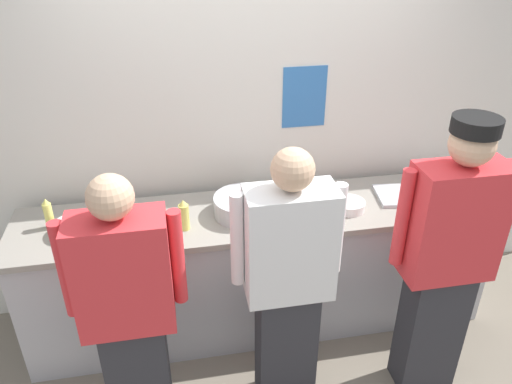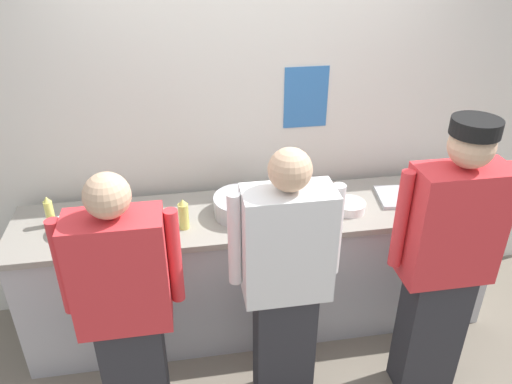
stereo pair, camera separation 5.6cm
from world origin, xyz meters
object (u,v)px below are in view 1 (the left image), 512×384
(plate_stack_front, at_px, (349,205))
(mixing_bowl_steel, at_px, (244,205))
(sheet_tray, at_px, (410,195))
(ramekin_red_sauce, at_px, (305,192))
(chef_far_right, at_px, (446,257))
(squeeze_bottle_secondary, at_px, (48,214))
(plate_stack_rear, at_px, (74,228))
(ramekin_yellow_sauce, at_px, (141,223))
(ramekin_green_sauce, at_px, (109,236))
(chef_center, at_px, (288,280))
(chef_near_left, at_px, (129,311))
(squeeze_bottle_spare, at_px, (184,215))
(squeeze_bottle_primary, at_px, (307,192))
(ramekin_orange_sauce, at_px, (280,199))

(plate_stack_front, bearing_deg, mixing_bowl_steel, 173.70)
(plate_stack_front, relative_size, mixing_bowl_steel, 0.53)
(sheet_tray, height_order, ramekin_red_sauce, ramekin_red_sauce)
(chef_far_right, relative_size, mixing_bowl_steel, 4.49)
(mixing_bowl_steel, relative_size, squeeze_bottle_secondary, 1.93)
(plate_stack_rear, xyz_separation_m, squeeze_bottle_secondary, (-0.15, 0.09, 0.06))
(plate_stack_rear, relative_size, ramekin_yellow_sauce, 2.61)
(chef_far_right, bearing_deg, squeeze_bottle_secondary, 161.14)
(mixing_bowl_steel, distance_m, ramekin_green_sauce, 0.84)
(plate_stack_front, bearing_deg, ramekin_yellow_sauce, 178.33)
(plate_stack_front, relative_size, sheet_tray, 0.47)
(chef_center, height_order, sheet_tray, chef_center)
(chef_near_left, distance_m, sheet_tray, 1.97)
(mixing_bowl_steel, xyz_separation_m, squeeze_bottle_spare, (-0.38, -0.11, 0.04))
(squeeze_bottle_primary, bearing_deg, plate_stack_front, -20.90)
(mixing_bowl_steel, height_order, ramekin_green_sauce, mixing_bowl_steel)
(squeeze_bottle_primary, height_order, ramekin_orange_sauce, squeeze_bottle_primary)
(plate_stack_front, bearing_deg, squeeze_bottle_spare, -178.31)
(plate_stack_rear, bearing_deg, chef_near_left, -63.99)
(squeeze_bottle_secondary, xyz_separation_m, ramekin_orange_sauce, (1.44, 0.04, -0.07))
(plate_stack_rear, height_order, ramekin_red_sauce, plate_stack_rear)
(squeeze_bottle_primary, height_order, ramekin_green_sauce, squeeze_bottle_primary)
(chef_center, distance_m, squeeze_bottle_secondary, 1.49)
(ramekin_orange_sauce, bearing_deg, plate_stack_front, -22.52)
(ramekin_green_sauce, height_order, ramekin_red_sauce, same)
(squeeze_bottle_secondary, bearing_deg, chef_near_left, -58.06)
(squeeze_bottle_primary, height_order, ramekin_yellow_sauce, squeeze_bottle_primary)
(chef_near_left, relative_size, sheet_tray, 3.65)
(mixing_bowl_steel, distance_m, sheet_tray, 1.13)
(chef_near_left, distance_m, ramekin_orange_sauce, 1.26)
(chef_far_right, bearing_deg, plate_stack_rear, 162.13)
(chef_near_left, relative_size, plate_stack_rear, 6.65)
(mixing_bowl_steel, bearing_deg, chef_center, -78.44)
(sheet_tray, height_order, ramekin_orange_sauce, ramekin_orange_sauce)
(sheet_tray, bearing_deg, squeeze_bottle_primary, 178.71)
(squeeze_bottle_spare, xyz_separation_m, ramekin_orange_sauce, (0.64, 0.20, -0.07))
(chef_near_left, bearing_deg, mixing_bowl_steel, 45.11)
(sheet_tray, height_order, squeeze_bottle_spare, squeeze_bottle_spare)
(plate_stack_front, distance_m, squeeze_bottle_secondary, 1.86)
(sheet_tray, relative_size, squeeze_bottle_spare, 2.22)
(plate_stack_front, height_order, squeeze_bottle_spare, squeeze_bottle_spare)
(mixing_bowl_steel, bearing_deg, ramekin_green_sauce, -170.13)
(ramekin_yellow_sauce, relative_size, ramekin_green_sauce, 1.11)
(squeeze_bottle_primary, bearing_deg, ramekin_green_sauce, -172.36)
(plate_stack_front, height_order, squeeze_bottle_secondary, squeeze_bottle_secondary)
(ramekin_yellow_sauce, xyz_separation_m, ramekin_green_sauce, (-0.19, -0.11, -0.00))
(squeeze_bottle_spare, distance_m, ramekin_yellow_sauce, 0.28)
(mixing_bowl_steel, distance_m, squeeze_bottle_primary, 0.42)
(chef_near_left, height_order, chef_far_right, chef_far_right)
(chef_near_left, xyz_separation_m, ramekin_red_sauce, (1.15, 0.87, 0.09))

